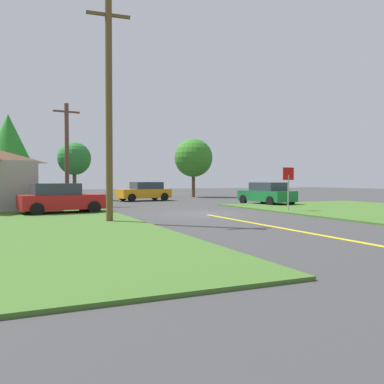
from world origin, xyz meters
The scene contains 11 objects.
ground_plane centered at (0.00, 0.00, 0.00)m, with size 120.00×120.00×0.00m, color #3C3C3C.
lane_stripe_center centered at (0.00, -8.00, 0.01)m, with size 0.20×14.00×0.01m, color yellow.
stop_sign centered at (5.16, -0.82, 1.75)m, with size 0.71×0.07×2.51m.
car_on_crossroad centered at (7.82, 5.21, 0.81)m, with size 2.66×4.55×1.62m.
parked_car_near_building centered at (-6.88, 2.67, 0.81)m, with size 4.47×2.56×1.62m.
car_approaching_junction centered at (1.20, 14.02, 0.81)m, with size 4.73×2.63×1.62m.
utility_pole_near centered at (-5.44, -2.76, 4.82)m, with size 1.80×0.28×9.38m.
utility_pole_mid centered at (-5.74, 9.55, 3.67)m, with size 1.80×0.32×7.08m.
oak_tree_left centered at (-9.54, 19.06, 4.92)m, with size 4.71×4.71×7.53m.
pine_tree_center centered at (-4.20, 17.50, 3.68)m, with size 2.92×2.92×5.16m.
oak_tree_right centered at (8.17, 19.32, 4.11)m, with size 4.02×4.02×6.14m.
Camera 1 is at (-9.07, -19.68, 1.80)m, focal length 37.93 mm.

